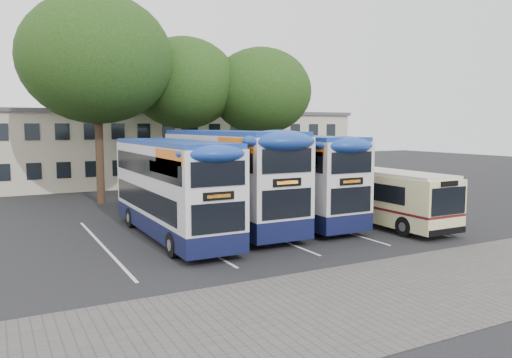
{
  "coord_description": "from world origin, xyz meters",
  "views": [
    {
      "loc": [
        -14.59,
        -15.69,
        4.92
      ],
      "look_at": [
        -3.61,
        5.0,
        2.42
      ],
      "focal_mm": 35.0,
      "sensor_mm": 36.0,
      "label": 1
    }
  ],
  "objects_px": {
    "bus_dd_left": "(171,184)",
    "tree_mid": "(184,83)",
    "lamp_post": "(274,124)",
    "bus_dd_mid": "(227,174)",
    "bus_dd_right": "(286,174)",
    "bus_single": "(375,192)",
    "tree_left": "(97,59)",
    "tree_right": "(261,91)"
  },
  "relations": [
    {
      "from": "tree_right",
      "to": "bus_dd_mid",
      "type": "height_order",
      "value": "tree_right"
    },
    {
      "from": "bus_dd_left",
      "to": "tree_right",
      "type": "bearing_deg",
      "value": 47.35
    },
    {
      "from": "tree_left",
      "to": "bus_dd_right",
      "type": "height_order",
      "value": "tree_left"
    },
    {
      "from": "bus_dd_left",
      "to": "bus_dd_mid",
      "type": "height_order",
      "value": "bus_dd_mid"
    },
    {
      "from": "lamp_post",
      "to": "bus_single",
      "type": "relative_size",
      "value": 0.99
    },
    {
      "from": "bus_dd_mid",
      "to": "bus_single",
      "type": "xyz_separation_m",
      "value": [
        6.92,
        -2.88,
        -1.03
      ]
    },
    {
      "from": "tree_right",
      "to": "bus_dd_left",
      "type": "height_order",
      "value": "tree_right"
    },
    {
      "from": "bus_dd_mid",
      "to": "lamp_post",
      "type": "bearing_deg",
      "value": 52.23
    },
    {
      "from": "tree_right",
      "to": "bus_single",
      "type": "distance_m",
      "value": 14.75
    },
    {
      "from": "lamp_post",
      "to": "tree_mid",
      "type": "distance_m",
      "value": 8.81
    },
    {
      "from": "bus_dd_mid",
      "to": "bus_dd_right",
      "type": "xyz_separation_m",
      "value": [
        3.3,
        -0.15,
        -0.14
      ]
    },
    {
      "from": "tree_mid",
      "to": "bus_dd_mid",
      "type": "height_order",
      "value": "tree_mid"
    },
    {
      "from": "tree_left",
      "to": "bus_single",
      "type": "xyz_separation_m",
      "value": [
        11.07,
        -13.16,
        -7.5
      ]
    },
    {
      "from": "bus_dd_left",
      "to": "bus_single",
      "type": "xyz_separation_m",
      "value": [
        10.18,
        -1.65,
        -0.81
      ]
    },
    {
      "from": "tree_right",
      "to": "bus_dd_left",
      "type": "bearing_deg",
      "value": -132.65
    },
    {
      "from": "lamp_post",
      "to": "bus_dd_right",
      "type": "height_order",
      "value": "lamp_post"
    },
    {
      "from": "tree_left",
      "to": "tree_mid",
      "type": "height_order",
      "value": "tree_left"
    },
    {
      "from": "bus_dd_mid",
      "to": "bus_dd_right",
      "type": "bearing_deg",
      "value": -2.66
    },
    {
      "from": "tree_left",
      "to": "tree_right",
      "type": "relative_size",
      "value": 1.23
    },
    {
      "from": "lamp_post",
      "to": "bus_dd_left",
      "type": "xyz_separation_m",
      "value": [
        -13.66,
        -14.66,
        -2.72
      ]
    },
    {
      "from": "bus_dd_mid",
      "to": "tree_mid",
      "type": "bearing_deg",
      "value": 79.74
    },
    {
      "from": "tree_left",
      "to": "tree_mid",
      "type": "bearing_deg",
      "value": 15.69
    },
    {
      "from": "tree_mid",
      "to": "bus_single",
      "type": "xyz_separation_m",
      "value": [
        4.74,
        -14.94,
        -6.39
      ]
    },
    {
      "from": "tree_right",
      "to": "bus_single",
      "type": "xyz_separation_m",
      "value": [
        -0.73,
        -13.5,
        -5.92
      ]
    },
    {
      "from": "bus_dd_left",
      "to": "bus_dd_mid",
      "type": "distance_m",
      "value": 3.48
    },
    {
      "from": "bus_dd_right",
      "to": "bus_dd_left",
      "type": "bearing_deg",
      "value": -170.73
    },
    {
      "from": "lamp_post",
      "to": "bus_dd_left",
      "type": "height_order",
      "value": "lamp_post"
    },
    {
      "from": "bus_dd_left",
      "to": "tree_mid",
      "type": "bearing_deg",
      "value": 67.74
    },
    {
      "from": "lamp_post",
      "to": "bus_dd_right",
      "type": "bearing_deg",
      "value": -117.61
    },
    {
      "from": "lamp_post",
      "to": "bus_single",
      "type": "bearing_deg",
      "value": -102.08
    },
    {
      "from": "bus_dd_right",
      "to": "bus_single",
      "type": "relative_size",
      "value": 1.16
    },
    {
      "from": "tree_right",
      "to": "bus_dd_right",
      "type": "relative_size",
      "value": 1.0
    },
    {
      "from": "bus_dd_right",
      "to": "lamp_post",
      "type": "bearing_deg",
      "value": 62.39
    },
    {
      "from": "tree_mid",
      "to": "bus_dd_left",
      "type": "relative_size",
      "value": 1.09
    },
    {
      "from": "tree_left",
      "to": "bus_dd_left",
      "type": "xyz_separation_m",
      "value": [
        0.89,
        -11.51,
        -6.68
      ]
    },
    {
      "from": "tree_left",
      "to": "tree_mid",
      "type": "relative_size",
      "value": 1.17
    },
    {
      "from": "tree_right",
      "to": "tree_left",
      "type": "bearing_deg",
      "value": -178.38
    },
    {
      "from": "bus_dd_right",
      "to": "bus_single",
      "type": "xyz_separation_m",
      "value": [
        3.62,
        -2.72,
        -0.89
      ]
    },
    {
      "from": "bus_dd_left",
      "to": "bus_dd_right",
      "type": "xyz_separation_m",
      "value": [
        6.56,
        1.07,
        0.08
      ]
    },
    {
      "from": "tree_mid",
      "to": "bus_dd_mid",
      "type": "xyz_separation_m",
      "value": [
        -2.19,
        -12.07,
        -5.36
      ]
    },
    {
      "from": "bus_single",
      "to": "bus_dd_mid",
      "type": "bearing_deg",
      "value": 157.44
    },
    {
      "from": "lamp_post",
      "to": "bus_dd_mid",
      "type": "bearing_deg",
      "value": -127.77
    }
  ]
}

